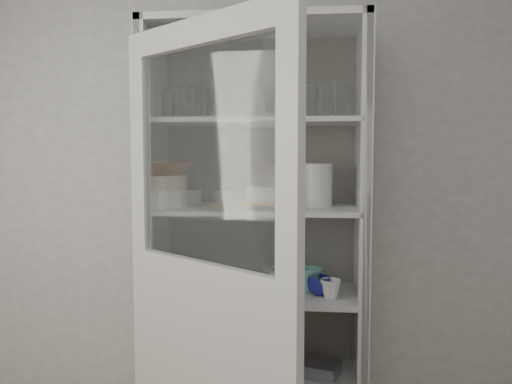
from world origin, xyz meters
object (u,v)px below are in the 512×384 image
Objects in this scene: goblet_3 at (325,101)px; white_canister at (174,271)px; goblet_0 at (217,104)px; mug_blue at (319,286)px; white_ramekin at (262,194)px; mug_teal at (310,279)px; measuring_cups at (179,288)px; cream_dish at (217,363)px; plate_stack_front at (166,198)px; cupboard_door at (206,322)px; cream_bowl at (166,182)px; teal_jar at (281,278)px; goblet_2 at (299,104)px; pantry_cabinet at (257,271)px; mug_white at (331,289)px; tin_box at (315,368)px; glass_platter at (262,205)px; plate_stack_back at (183,196)px; goblet_1 at (240,102)px; yellow_trivet at (262,202)px; grey_bowl_stack at (317,185)px; terracotta_bowl at (165,169)px.

goblet_3 reaches higher than white_canister.
goblet_0 is 0.98m from mug_blue.
white_ramekin is 1.26× the size of mug_teal.
measuring_cups reaches higher than cream_dish.
cupboard_door is at bearing -57.38° from plate_stack_front.
plate_stack_front is 1.06× the size of cream_bowl.
white_canister is at bearing 177.57° from teal_jar.
goblet_3 is 1.29× the size of white_canister.
goblet_2 is at bearing 127.90° from mug_teal.
white_canister is (-0.41, -0.01, -0.01)m from pantry_cabinet.
mug_white is at bearing -46.68° from mug_blue.
glass_platter is at bearing -172.27° from tin_box.
pantry_cabinet is 0.52m from plate_stack_back.
goblet_1 reaches higher than white_canister.
plate_stack_back is 0.74m from mug_teal.
goblet_0 is 0.53m from yellow_trivet.
white_canister is (-0.69, 0.02, -0.43)m from grey_bowl_stack.
white_ramekin is 0.87m from tin_box.
pantry_cabinet is 19.31× the size of teal_jar.
measuring_cups is (-0.22, 0.43, 0.01)m from cupboard_door.
measuring_cups is 0.75m from tin_box.
mug_white is at bearing 76.22° from cupboard_door.
terracotta_bowl reaches higher than white_canister.
pantry_cabinet is 0.26m from mug_teal.
white_canister is (-0.66, 0.03, 0.02)m from mug_teal.
goblet_3 is 0.40m from grey_bowl_stack.
terracotta_bowl is 2.61× the size of mug_white.
mug_blue is at bearing -2.55° from glass_platter.
pantry_cabinet reaches higher than mug_white.
goblet_3 is 0.81× the size of cream_dish.
cream_bowl reaches higher than plate_stack_back.
grey_bowl_stack reaches higher than plate_stack_front.
goblet_1 is at bearing 30.75° from terracotta_bowl.
mug_white is (0.09, -0.12, -0.01)m from mug_teal.
goblet_3 is 1.11m from measuring_cups.
goblet_0 is at bearing -7.26° from plate_stack_back.
terracotta_bowl reaches higher than plate_stack_back.
plate_stack_front is at bearing -160.19° from cream_dish.
goblet_0 reaches higher than grey_bowl_stack.
yellow_trivet is 0.46m from mug_blue.
tin_box is (0.64, 0.06, -0.39)m from measuring_cups.
mug_white is (0.15, -0.19, -0.84)m from goblet_2.
measuring_cups is 0.42m from cream_dish.
measuring_cups is at bearing -176.24° from glass_platter.
mug_teal is at bearing 141.86° from mug_white.
cupboard_door is 0.65m from mug_teal.
yellow_trivet is at bearing -19.77° from plate_stack_back.
tin_box is at bearing -12.79° from pantry_cabinet.
goblet_3 is 0.86m from teal_jar.
goblet_1 reaches higher than measuring_cups.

